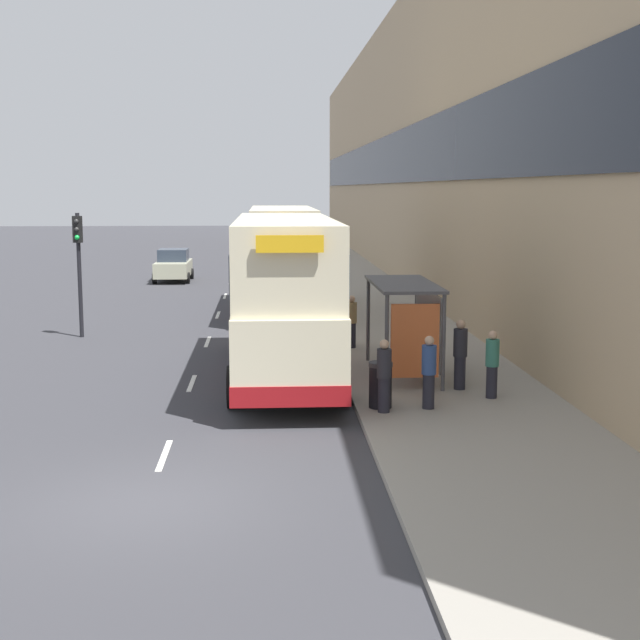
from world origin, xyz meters
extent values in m
plane|color=#38383D|center=(0.00, 0.00, 0.00)|extent=(220.00, 220.00, 0.00)
cube|color=gray|center=(6.50, 38.50, 0.07)|extent=(5.00, 93.00, 0.14)
cube|color=tan|center=(10.50, 38.50, 7.48)|extent=(3.00, 93.00, 14.95)
cube|color=black|center=(8.96, 38.50, 6.73)|extent=(0.12, 89.28, 2.69)
cube|color=silver|center=(0.00, 2.67, 0.01)|extent=(0.12, 2.00, 0.01)
cube|color=silver|center=(0.00, 9.08, 0.01)|extent=(0.12, 2.00, 0.01)
cube|color=silver|center=(0.00, 15.48, 0.01)|extent=(0.12, 2.00, 0.01)
cube|color=silver|center=(0.00, 21.88, 0.01)|extent=(0.12, 2.00, 0.01)
cube|color=silver|center=(0.00, 28.29, 0.01)|extent=(0.12, 2.00, 0.01)
cube|color=silver|center=(0.00, 34.69, 0.01)|extent=(0.12, 2.00, 0.01)
cube|color=#4C4C51|center=(5.60, 9.22, 2.58)|extent=(1.60, 4.20, 0.08)
cylinder|color=#4C4C51|center=(4.90, 7.22, 1.34)|extent=(0.10, 0.10, 2.40)
cylinder|color=#4C4C51|center=(4.90, 11.22, 1.34)|extent=(0.10, 0.10, 2.40)
cylinder|color=#4C4C51|center=(6.30, 7.22, 1.34)|extent=(0.10, 0.10, 2.40)
cylinder|color=#4C4C51|center=(6.30, 11.22, 1.34)|extent=(0.10, 0.10, 2.40)
cube|color=#99A8B2|center=(6.27, 9.22, 1.46)|extent=(0.04, 3.68, 1.92)
cube|color=#D86633|center=(5.60, 7.28, 1.39)|extent=(1.19, 0.10, 1.82)
cube|color=maroon|center=(5.85, 9.22, 0.59)|extent=(0.36, 2.80, 0.08)
cube|color=beige|center=(2.48, 9.68, 1.43)|extent=(2.55, 10.69, 1.85)
cube|color=beige|center=(2.48, 9.68, 3.33)|extent=(2.50, 10.37, 1.95)
cube|color=maroon|center=(2.48, 9.68, 0.72)|extent=(2.58, 10.75, 0.45)
cube|color=#2D3847|center=(2.48, 9.68, 1.79)|extent=(2.58, 10.05, 0.81)
cube|color=#2D3847|center=(2.48, 9.68, 3.23)|extent=(2.55, 10.05, 0.94)
cube|color=yellow|center=(2.48, 4.35, 3.95)|extent=(1.40, 0.08, 0.36)
cylinder|color=black|center=(1.20, 13.31, 0.50)|extent=(0.30, 1.00, 1.00)
cylinder|color=black|center=(3.75, 13.31, 0.50)|extent=(0.30, 1.00, 1.00)
cylinder|color=black|center=(1.20, 6.36, 0.50)|extent=(0.30, 1.00, 1.00)
cylinder|color=black|center=(3.75, 6.36, 0.50)|extent=(0.30, 1.00, 1.00)
cube|color=beige|center=(2.64, 22.29, 1.43)|extent=(2.55, 10.37, 1.85)
cube|color=beige|center=(2.64, 22.29, 3.33)|extent=(2.50, 10.06, 1.95)
cube|color=maroon|center=(2.64, 22.29, 0.72)|extent=(2.58, 10.43, 0.45)
cube|color=#2D3847|center=(2.64, 22.29, 1.79)|extent=(2.58, 9.75, 0.81)
cube|color=#2D3847|center=(2.64, 22.29, 3.23)|extent=(2.55, 9.75, 0.94)
cube|color=yellow|center=(2.64, 17.13, 3.95)|extent=(1.40, 0.08, 0.36)
cylinder|color=black|center=(1.37, 25.82, 0.50)|extent=(0.30, 1.00, 1.00)
cylinder|color=black|center=(3.92, 25.82, 0.50)|extent=(0.30, 1.00, 1.00)
cylinder|color=black|center=(1.37, 19.08, 0.50)|extent=(0.30, 1.00, 1.00)
cylinder|color=black|center=(3.92, 19.08, 0.50)|extent=(0.30, 1.00, 1.00)
cube|color=silver|center=(2.35, 41.46, 0.68)|extent=(1.74, 4.16, 0.76)
cube|color=#2D3847|center=(2.35, 41.26, 1.38)|extent=(1.54, 1.99, 0.62)
cylinder|color=black|center=(1.48, 42.75, 0.30)|extent=(0.20, 0.60, 0.60)
cylinder|color=black|center=(3.23, 42.75, 0.30)|extent=(0.20, 0.60, 0.60)
cylinder|color=black|center=(1.48, 40.18, 0.30)|extent=(0.20, 0.60, 0.60)
cylinder|color=black|center=(3.23, 40.18, 0.30)|extent=(0.20, 0.60, 0.60)
cube|color=#B7B799|center=(-3.16, 35.39, 0.71)|extent=(1.79, 4.00, 0.81)
cube|color=#2D3847|center=(-3.16, 35.59, 1.44)|extent=(1.57, 1.92, 0.66)
cylinder|color=black|center=(-2.26, 34.15, 0.30)|extent=(0.20, 0.60, 0.60)
cylinder|color=black|center=(-4.05, 34.15, 0.30)|extent=(0.20, 0.60, 0.60)
cylinder|color=black|center=(-2.26, 36.63, 0.30)|extent=(0.20, 0.60, 0.60)
cylinder|color=black|center=(-4.05, 36.63, 0.30)|extent=(0.20, 0.60, 0.60)
cylinder|color=#23232D|center=(4.63, 13.36, 0.53)|extent=(0.27, 0.27, 0.78)
cylinder|color=#997F51|center=(4.63, 13.36, 1.25)|extent=(0.33, 0.33, 0.65)
sphere|color=tan|center=(4.63, 13.36, 1.68)|extent=(0.21, 0.21, 0.21)
cylinder|color=#23232D|center=(6.75, 7.38, 0.55)|extent=(0.28, 0.28, 0.83)
cylinder|color=#26262D|center=(6.75, 7.38, 1.31)|extent=(0.35, 0.35, 0.69)
sphere|color=tan|center=(6.75, 7.38, 1.77)|extent=(0.22, 0.22, 0.22)
cylinder|color=#23232D|center=(4.57, 5.21, 0.53)|extent=(0.27, 0.27, 0.78)
cylinder|color=#26262D|center=(4.57, 5.21, 1.25)|extent=(0.33, 0.33, 0.65)
sphere|color=tan|center=(4.57, 5.21, 1.68)|extent=(0.21, 0.21, 0.21)
cylinder|color=#23232D|center=(7.31, 6.41, 0.53)|extent=(0.26, 0.26, 0.77)
cylinder|color=#337260|center=(7.31, 6.41, 1.23)|extent=(0.32, 0.32, 0.64)
sphere|color=tan|center=(7.31, 6.41, 1.66)|extent=(0.21, 0.21, 0.21)
cylinder|color=#23232D|center=(5.63, 5.49, 0.54)|extent=(0.27, 0.27, 0.79)
cylinder|color=navy|center=(5.63, 5.49, 1.26)|extent=(0.33, 0.33, 0.66)
sphere|color=tan|center=(5.63, 5.49, 1.70)|extent=(0.21, 0.21, 0.21)
cylinder|color=black|center=(4.55, 5.64, 0.61)|extent=(0.52, 0.52, 0.95)
cylinder|color=#2D2D33|center=(4.55, 5.64, 1.14)|extent=(0.55, 0.55, 0.10)
cylinder|color=black|center=(-4.40, 16.76, 2.13)|extent=(0.14, 0.14, 4.26)
cube|color=black|center=(-4.40, 16.71, 3.71)|extent=(0.30, 0.24, 0.90)
sphere|color=#2D2D2D|center=(-4.40, 16.59, 3.98)|extent=(0.16, 0.16, 0.16)
sphere|color=#2D2D2D|center=(-4.40, 16.59, 3.71)|extent=(0.16, 0.16, 0.16)
sphere|color=#19D84C|center=(-4.40, 16.59, 3.44)|extent=(0.16, 0.16, 0.16)
camera|label=1|loc=(2.00, -14.00, 5.08)|focal=50.00mm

